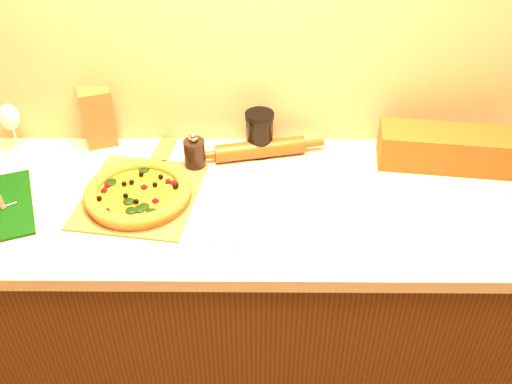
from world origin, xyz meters
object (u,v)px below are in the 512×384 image
at_px(wine_glass, 10,118).
at_px(pepper_grinder, 195,153).
at_px(pizza_peel, 142,192).
at_px(pizza, 138,193).
at_px(rolling_pin, 260,149).
at_px(dark_jar, 259,133).

bearing_deg(wine_glass, pepper_grinder, -9.56).
bearing_deg(pizza_peel, pizza, -85.05).
distance_m(pizza, rolling_pin, 0.43).
height_order(pizza_peel, pizza, pizza).
bearing_deg(wine_glass, pizza, -31.44).
distance_m(pizza_peel, pizza, 0.04).
height_order(pizza, dark_jar, dark_jar).
height_order(pizza, rolling_pin, rolling_pin).
bearing_deg(pizza, pepper_grinder, 49.09).
height_order(pepper_grinder, rolling_pin, pepper_grinder).
distance_m(pizza_peel, rolling_pin, 0.41).
bearing_deg(rolling_pin, pizza, -146.90).
relative_size(pepper_grinder, dark_jar, 0.85).
xyz_separation_m(pizza_peel, pepper_grinder, (0.15, 0.14, 0.05)).
xyz_separation_m(wine_glass, dark_jar, (0.81, -0.02, -0.04)).
relative_size(pepper_grinder, rolling_pin, 0.30).
bearing_deg(pepper_grinder, dark_jar, 21.66).
bearing_deg(pizza_peel, pepper_grinder, 51.68).
bearing_deg(pizza, pizza_peel, 86.42).
distance_m(rolling_pin, dark_jar, 0.05).
distance_m(pizza_peel, wine_glass, 0.53).
bearing_deg(rolling_pin, pepper_grinder, -164.27).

